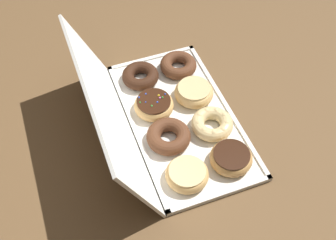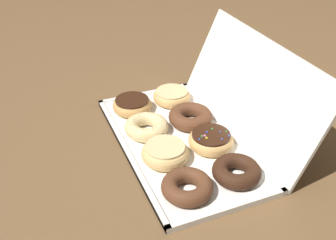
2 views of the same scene
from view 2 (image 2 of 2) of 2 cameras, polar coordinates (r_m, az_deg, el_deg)
ground_plane at (r=1.02m, az=1.51°, el=-3.34°), size 3.00×3.00×0.00m
donut_box at (r=1.02m, az=1.52°, el=-3.10°), size 0.53×0.28×0.01m
box_lid_open at (r=1.04m, az=11.52°, el=4.53°), size 0.53×0.11×0.24m
chocolate_frosted_donut_0 at (r=1.13m, az=-5.13°, el=2.18°), size 0.11×0.11×0.04m
cruller_donut_1 at (r=1.03m, az=-3.09°, el=-0.91°), size 0.11×0.11×0.04m
glazed_ring_donut_2 at (r=0.94m, az=-0.42°, el=-4.69°), size 0.11×0.11×0.04m
chocolate_cake_ring_donut_3 at (r=0.86m, az=2.74°, el=-9.47°), size 0.11×0.11×0.04m
glazed_ring_donut_4 at (r=1.17m, az=0.53°, el=3.45°), size 0.11×0.11×0.04m
chocolate_cake_ring_donut_5 at (r=1.07m, az=3.23°, el=0.47°), size 0.12×0.12×0.04m
sprinkle_donut_6 at (r=0.99m, az=6.13°, el=-2.85°), size 0.11×0.11×0.04m
chocolate_cake_ring_donut_7 at (r=0.91m, az=9.73°, el=-7.21°), size 0.11×0.11×0.04m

